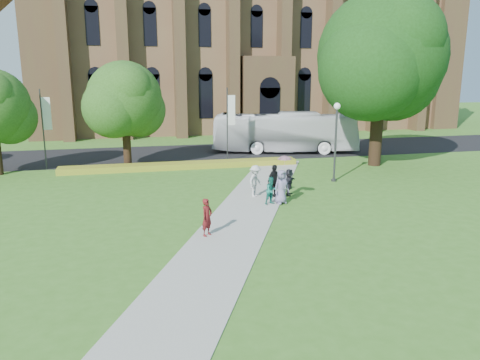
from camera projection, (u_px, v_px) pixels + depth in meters
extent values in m
plane|color=#3C7021|center=(251.00, 217.00, 23.69)|extent=(160.00, 160.00, 0.00)
cube|color=black|center=(195.00, 153.00, 42.66)|extent=(160.00, 10.00, 0.02)
cube|color=#B2B2A8|center=(246.00, 211.00, 24.64)|extent=(15.58, 28.54, 0.04)
cube|color=gold|center=(182.00, 166.00, 35.71)|extent=(18.00, 1.40, 0.45)
cube|color=brown|center=(248.00, 62.00, 61.98)|extent=(52.00, 16.00, 17.00)
cube|color=#4E3424|center=(40.00, 40.00, 49.38)|extent=(3.50, 3.50, 21.00)
cube|color=#4E3424|center=(444.00, 46.00, 60.42)|extent=(3.50, 3.50, 21.00)
cube|color=#4E3424|center=(267.00, 96.00, 54.34)|extent=(6.00, 2.50, 9.00)
cylinder|color=#38383D|center=(335.00, 146.00, 31.01)|extent=(0.14, 0.14, 4.80)
sphere|color=white|center=(337.00, 106.00, 30.43)|extent=(0.44, 0.44, 0.44)
cylinder|color=#38383D|center=(334.00, 180.00, 31.53)|extent=(0.36, 0.36, 0.15)
cylinder|color=#332114|center=(377.00, 123.00, 36.32)|extent=(0.96, 0.96, 6.60)
sphere|color=#16390F|center=(381.00, 56.00, 35.18)|extent=(9.60, 9.60, 9.60)
cylinder|color=#332114|center=(127.00, 141.00, 35.63)|extent=(0.60, 0.60, 4.12)
sphere|color=#254715|center=(124.00, 99.00, 34.92)|extent=(5.60, 5.60, 5.60)
cylinder|color=#38383D|center=(227.00, 125.00, 37.89)|extent=(0.10, 0.10, 6.00)
cube|color=white|center=(231.00, 110.00, 37.70)|extent=(0.60, 0.02, 2.40)
cylinder|color=#38383D|center=(43.00, 130.00, 34.73)|extent=(0.10, 0.10, 6.00)
cube|color=white|center=(47.00, 114.00, 34.54)|extent=(0.60, 0.02, 2.40)
imported|color=white|center=(285.00, 132.00, 42.67)|extent=(13.47, 6.26, 3.65)
imported|color=maroon|center=(207.00, 217.00, 20.71)|extent=(0.73, 0.72, 1.69)
imported|color=#167260|center=(271.00, 191.00, 25.72)|extent=(0.89, 0.78, 1.53)
imported|color=#BBBBBB|center=(255.00, 181.00, 27.29)|extent=(1.32, 1.36, 1.86)
imported|color=black|center=(274.00, 180.00, 27.37)|extent=(1.17, 1.02, 1.88)
imported|color=slate|center=(281.00, 187.00, 25.86)|extent=(1.05, 0.83, 1.89)
imported|color=#28272F|center=(289.00, 182.00, 27.69)|extent=(1.11, 1.50, 1.57)
imported|color=tan|center=(284.00, 163.00, 25.71)|extent=(0.90, 0.90, 0.67)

